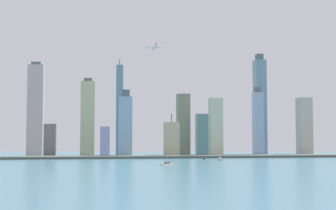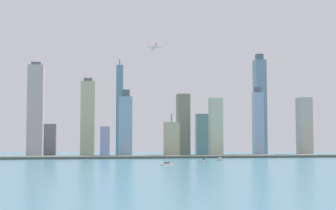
{
  "view_description": "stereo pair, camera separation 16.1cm",
  "coord_description": "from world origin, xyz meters",
  "views": [
    {
      "loc": [
        -60.84,
        -216.34,
        36.55
      ],
      "look_at": [
        42.73,
        523.79,
        83.55
      ],
      "focal_mm": 50.33,
      "sensor_mm": 36.0,
      "label": 1
    },
    {
      "loc": [
        -60.68,
        -216.36,
        36.55
      ],
      "look_at": [
        42.73,
        523.79,
        83.55
      ],
      "focal_mm": 50.33,
      "sensor_mm": 36.0,
      "label": 2
    }
  ],
  "objects": [
    {
      "name": "airplane",
      "position": [
        14.92,
        474.8,
        165.47
      ],
      "size": [
        24.15,
        24.2,
        7.64
      ],
      "rotation": [
        0.0,
        0.0,
        1.75
      ],
      "color": "#B0C4BC"
    },
    {
      "name": "skyscraper_9",
      "position": [
        51.07,
        542.12,
        28.47
      ],
      "size": [
        24.67,
        13.76,
        70.38
      ],
      "color": "#B0AD89",
      "rests_on": "ground"
    },
    {
      "name": "skyscraper_4",
      "position": [
        -169.54,
        575.84,
        76.41
      ],
      "size": [
        25.45,
        15.31,
        155.91
      ],
      "color": "#B7A4A2",
      "rests_on": "ground"
    },
    {
      "name": "skyscraper_2",
      "position": [
        288.22,
        562.62,
        50.36
      ],
      "size": [
        21.49,
        23.94,
        100.72
      ],
      "color": "#B8AD9D",
      "rests_on": "ground"
    },
    {
      "name": "boat_4",
      "position": [
        16.24,
        343.16,
        1.35
      ],
      "size": [
        16.52,
        13.64,
        10.27
      ],
      "rotation": [
        0.0,
        0.0,
        0.61
      ],
      "color": "beige",
      "rests_on": "ground"
    },
    {
      "name": "skyscraper_12",
      "position": [
        145.38,
        630.44,
        33.13
      ],
      "size": [
        20.18,
        21.76,
        66.26
      ],
      "color": "gray",
      "rests_on": "ground"
    },
    {
      "name": "boat_7",
      "position": [
        103.61,
        432.39,
        1.84
      ],
      "size": [
        7.33,
        5.07,
        5.09
      ],
      "rotation": [
        0.0,
        0.0,
        5.81
      ],
      "color": "beige",
      "rests_on": "ground"
    },
    {
      "name": "skyscraper_13",
      "position": [
        199.97,
        549.64,
        55.54
      ],
      "size": [
        15.41,
        16.9,
        116.84
      ],
      "color": "#89A1C3",
      "rests_on": "ground"
    },
    {
      "name": "skyscraper_11",
      "position": [
        -86.55,
        628.92,
        66.69
      ],
      "size": [
        24.81,
        14.99,
        137.06
      ],
      "color": "#B5BB8E",
      "rests_on": "ground"
    },
    {
      "name": "skyscraper_5",
      "position": [
        81.55,
        606.84,
        54.18
      ],
      "size": [
        21.48,
        25.24,
        108.37
      ],
      "color": "gray",
      "rests_on": "ground"
    },
    {
      "name": "skyscraper_3",
      "position": [
        126.14,
        546.65,
        48.49
      ],
      "size": [
        20.53,
        19.01,
        96.99
      ],
      "color": "beige",
      "rests_on": "ground"
    },
    {
      "name": "boat_0",
      "position": [
        75.81,
        410.59,
        1.86
      ],
      "size": [
        3.96,
        9.08,
        5.13
      ],
      "rotation": [
        0.0,
        0.0,
        4.63
      ],
      "color": "white",
      "rests_on": "ground"
    },
    {
      "name": "skyscraper_6",
      "position": [
        -56.29,
        580.1,
        24.97
      ],
      "size": [
        15.86,
        18.65,
        49.94
      ],
      "color": "#9C9ECB",
      "rests_on": "ground"
    },
    {
      "name": "skyscraper_7",
      "position": [
        -23.45,
        544.78,
        51.05
      ],
      "size": [
        20.67,
        15.11,
        109.04
      ],
      "color": "#7EA2BD",
      "rests_on": "ground"
    },
    {
      "name": "skyscraper_8",
      "position": [
        -150.86,
        621.18,
        27.47
      ],
      "size": [
        21.13,
        22.93,
        54.93
      ],
      "color": "slate",
      "rests_on": "ground"
    },
    {
      "name": "skyscraper_0",
      "position": [
        113.42,
        585.77,
        36.2
      ],
      "size": [
        25.6,
        16.88,
        72.4
      ],
      "color": "slate",
      "rests_on": "ground"
    },
    {
      "name": "waterfront_pier",
      "position": [
        0.0,
        518.41,
        1.87
      ],
      "size": [
        763.87,
        42.87,
        3.75
      ],
      "primitive_type": "cube",
      "color": "#4D534C",
      "rests_on": "ground"
    },
    {
      "name": "skyscraper_10",
      "position": [
        229.53,
        624.39,
        89.84
      ],
      "size": [
        19.72,
        23.05,
        186.78
      ],
      "color": "slate",
      "rests_on": "ground"
    },
    {
      "name": "skyscraper_1",
      "position": [
        -30.88,
        620.16,
        80.04
      ],
      "size": [
        12.06,
        15.44,
        170.9
      ],
      "color": "#5A859E",
      "rests_on": "ground"
    },
    {
      "name": "channel_buoy_0",
      "position": [
        73.17,
        402.21,
        1.12
      ],
      "size": [
        1.91,
        1.91,
        2.25
      ],
      "primitive_type": "cone",
      "color": "#E54C19",
      "rests_on": "ground"
    }
  ]
}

